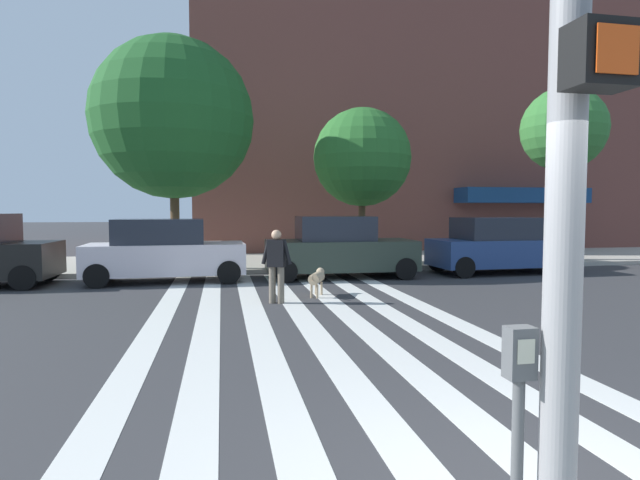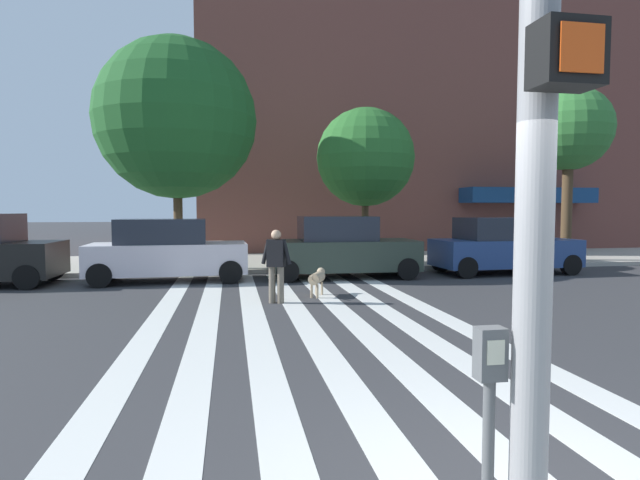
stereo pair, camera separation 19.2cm
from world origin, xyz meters
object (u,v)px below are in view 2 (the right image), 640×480
Objects in this scene: street_tree_nearest at (176,119)px; dog_on_leash at (317,278)px; pedestrian_dog_walker at (276,262)px; parked_car_third_in_line at (341,248)px; parked_car_behind_first at (167,251)px; parked_car_fourth_in_line at (503,246)px; parking_meter_curbside at (489,423)px; street_tree_further at (569,130)px; street_tree_middle at (365,158)px.

street_tree_nearest is 7.25× the size of dog_on_leash.
street_tree_nearest is at bearing 113.98° from pedestrian_dog_walker.
street_tree_nearest is at bearing 157.21° from parked_car_third_in_line.
pedestrian_dog_walker is at bearing -54.44° from parked_car_behind_first.
parked_car_fourth_in_line reaches higher than dog_on_leash.
street_tree_further is (11.45, 15.10, 4.08)m from parking_meter_curbside.
dog_on_leash is at bearing -154.63° from parked_car_fourth_in_line.
parking_meter_curbside is at bearing -76.54° from parked_car_behind_first.
street_tree_nearest is (0.12, 2.12, 4.14)m from parked_car_behind_first.
street_tree_middle is (1.56, 2.93, 3.09)m from parked_car_third_in_line.
parked_car_fourth_in_line is 7.43m from dog_on_leash.
parked_car_behind_first is (-3.06, 12.80, -0.15)m from parking_meter_curbside.
street_tree_nearest is 1.33× the size of street_tree_middle.
pedestrian_dog_walker is (-3.90, -6.86, -3.06)m from street_tree_middle.
parked_car_fourth_in_line is at bearing -37.30° from street_tree_middle.
parking_meter_curbside is at bearing -120.37° from parked_car_fourth_in_line.
parking_meter_curbside is 0.18× the size of street_tree_nearest.
street_tree_middle is (6.71, 2.94, 3.10)m from parked_car_behind_first.
parked_car_behind_first is 0.98× the size of parked_car_third_in_line.
parked_car_fourth_in_line is at bearing 59.63° from parking_meter_curbside.
parked_car_third_in_line is at bearing 59.15° from pedestrian_dog_walker.
parked_car_fourth_in_line reaches higher than pedestrian_dog_walker.
street_tree_middle reaches higher than dog_on_leash.
street_tree_further is 4.02× the size of pedestrian_dog_walker.
parked_car_third_in_line reaches higher than dog_on_leash.
parked_car_third_in_line is (5.15, 0.00, 0.01)m from parked_car_behind_first.
street_tree_further reaches higher than parked_car_fourth_in_line.
parked_car_behind_first is 5.15m from parked_car_third_in_line.
parked_car_third_in_line is 0.61× the size of street_tree_nearest.
street_tree_nearest is (-10.45, 2.12, 4.14)m from parked_car_fourth_in_line.
parked_car_third_in_line is at bearing -117.96° from street_tree_middle.
parked_car_third_in_line is at bearing -22.79° from street_tree_nearest.
street_tree_further is 13.91m from pedestrian_dog_walker.
parked_car_fourth_in_line reaches higher than parked_car_behind_first.
street_tree_further is (14.40, 0.19, 0.08)m from street_tree_nearest.
street_tree_nearest is at bearing -172.92° from street_tree_middle.
pedestrian_dog_walker is (-2.35, -3.93, 0.03)m from parked_car_third_in_line.
parking_meter_curbside is 0.83× the size of pedestrian_dog_walker.
parked_car_third_in_line is 0.69× the size of street_tree_further.
parked_car_fourth_in_line is 11.44m from street_tree_nearest.
dog_on_leash is at bearing -114.95° from street_tree_middle.
pedestrian_dog_walker is (-7.76, -3.93, 0.04)m from parked_car_fourth_in_line.
parked_car_third_in_line is at bearing 80.73° from parking_meter_curbside.
parking_meter_curbside is 0.21× the size of street_tree_further.
street_tree_further is at bearing 0.74° from street_tree_nearest.
street_tree_nearest is 4.56× the size of pedestrian_dog_walker.
parked_car_fourth_in_line is 2.82× the size of pedestrian_dog_walker.
street_tree_middle is at bearing 62.04° from parked_car_third_in_line.
parked_car_third_in_line is 0.81× the size of street_tree_middle.
parking_meter_curbside is 19.39m from street_tree_further.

